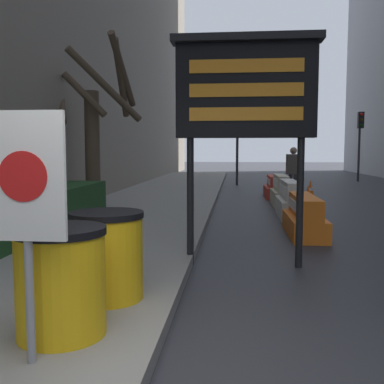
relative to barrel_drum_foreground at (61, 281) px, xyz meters
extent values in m
cube|color=#1E421E|center=(-2.26, 4.04, -0.08)|extent=(0.90, 6.82, 0.73)
cylinder|color=#4C3D2D|center=(-2.29, 7.95, 1.06)|extent=(0.38, 0.38, 3.00)
cylinder|color=#4C3D2D|center=(-1.53, 8.02, 2.84)|extent=(0.30, 1.65, 1.80)
cylinder|color=#4C3D2D|center=(-2.94, 7.56, 2.29)|extent=(0.80, 1.47, 1.37)
cylinder|color=#4C3D2D|center=(-2.30, 7.44, 2.41)|extent=(1.13, 0.20, 1.13)
cylinder|color=#4C3D2D|center=(-1.45, 7.88, 3.03)|extent=(0.28, 1.80, 1.63)
cylinder|color=#4C3D2D|center=(-1.70, 7.19, 2.57)|extent=(1.54, 1.44, 1.69)
cylinder|color=yellow|center=(0.00, 0.00, -0.03)|extent=(0.71, 0.71, 0.82)
cylinder|color=black|center=(0.00, 0.00, 0.41)|extent=(0.74, 0.74, 0.06)
cylinder|color=yellow|center=(0.12, 0.91, -0.03)|extent=(0.71, 0.71, 0.82)
cylinder|color=black|center=(0.12, 0.91, 0.41)|extent=(0.74, 0.74, 0.06)
cylinder|color=gray|center=(-0.03, -0.48, 0.21)|extent=(0.06, 0.06, 1.32)
cube|color=white|center=(-0.03, -0.50, 0.87)|extent=(0.57, 0.04, 0.88)
cylinder|color=red|center=(-0.03, -0.53, 0.87)|extent=(0.34, 0.01, 0.34)
cylinder|color=black|center=(0.76, 2.91, 0.31)|extent=(0.10, 0.10, 1.82)
cylinder|color=black|center=(2.29, 2.91, 0.31)|extent=(0.10, 0.10, 1.82)
cube|color=black|center=(1.52, 2.91, 1.86)|extent=(1.92, 0.24, 1.28)
cube|color=black|center=(1.52, 2.84, 2.55)|extent=(2.04, 0.34, 0.10)
cube|color=orange|center=(1.52, 2.78, 2.18)|extent=(1.54, 0.02, 0.18)
cube|color=orange|center=(1.52, 2.78, 1.86)|extent=(1.54, 0.02, 0.18)
cube|color=orange|center=(1.52, 2.78, 1.54)|extent=(1.54, 0.02, 0.18)
cube|color=orange|center=(2.74, 5.36, -0.40)|extent=(0.65, 1.95, 0.38)
cube|color=orange|center=(2.74, 5.36, -0.02)|extent=(0.39, 1.95, 0.38)
cube|color=white|center=(2.53, 5.36, -0.02)|extent=(0.02, 1.56, 0.19)
cube|color=silver|center=(2.74, 7.75, -0.37)|extent=(0.56, 1.81, 0.45)
cube|color=silver|center=(2.74, 7.75, 0.07)|extent=(0.34, 1.81, 0.45)
cube|color=white|center=(2.56, 7.75, 0.07)|extent=(0.02, 1.45, 0.22)
cube|color=beige|center=(2.74, 10.02, -0.37)|extent=(0.50, 1.78, 0.46)
cube|color=beige|center=(2.74, 10.02, 0.09)|extent=(0.30, 1.78, 0.46)
cube|color=white|center=(2.58, 10.02, 0.09)|extent=(0.02, 1.43, 0.23)
cube|color=red|center=(2.74, 12.34, -0.41)|extent=(0.62, 1.83, 0.38)
cube|color=red|center=(2.74, 12.34, -0.03)|extent=(0.37, 1.83, 0.38)
cube|color=white|center=(2.54, 12.34, -0.03)|extent=(0.02, 1.46, 0.19)
cube|color=black|center=(3.48, 9.65, -0.58)|extent=(0.36, 0.36, 0.04)
cone|color=#EA560F|center=(3.48, 9.65, -0.25)|extent=(0.29, 0.29, 0.61)
cylinder|color=white|center=(3.48, 9.65, -0.22)|extent=(0.17, 0.17, 0.09)
cube|color=black|center=(3.80, 11.22, -0.58)|extent=(0.39, 0.39, 0.04)
cone|color=#EA560F|center=(3.80, 11.22, -0.23)|extent=(0.31, 0.31, 0.65)
cylinder|color=white|center=(3.80, 11.22, -0.20)|extent=(0.18, 0.18, 0.09)
cylinder|color=#2D2D30|center=(1.47, 17.87, 1.64)|extent=(0.12, 0.12, 4.48)
cube|color=black|center=(1.47, 17.71, 3.46)|extent=(0.28, 0.28, 0.84)
sphere|color=#360605|center=(1.47, 17.56, 3.74)|extent=(0.15, 0.15, 0.15)
sphere|color=gold|center=(1.47, 17.56, 3.46)|extent=(0.15, 0.15, 0.15)
sphere|color=black|center=(1.47, 17.56, 3.18)|extent=(0.15, 0.15, 0.15)
cylinder|color=#2D2D30|center=(7.85, 20.95, 1.21)|extent=(0.12, 0.12, 3.62)
cube|color=black|center=(7.85, 20.79, 2.60)|extent=(0.28, 0.28, 0.84)
sphere|color=red|center=(7.85, 20.64, 2.88)|extent=(0.15, 0.15, 0.15)
sphere|color=#392C06|center=(7.85, 20.64, 2.60)|extent=(0.15, 0.15, 0.15)
sphere|color=black|center=(7.85, 20.64, 2.32)|extent=(0.15, 0.15, 0.15)
cylinder|color=#333338|center=(3.24, 11.87, -0.17)|extent=(0.14, 0.14, 0.84)
cylinder|color=#333338|center=(3.40, 11.87, -0.17)|extent=(0.14, 0.14, 0.84)
cube|color=#47423D|center=(3.32, 11.87, 0.58)|extent=(0.46, 0.28, 0.67)
sphere|color=#8A6E5A|center=(3.32, 11.87, 1.03)|extent=(0.23, 0.23, 0.23)
camera|label=1|loc=(1.39, -3.41, 1.05)|focal=42.00mm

